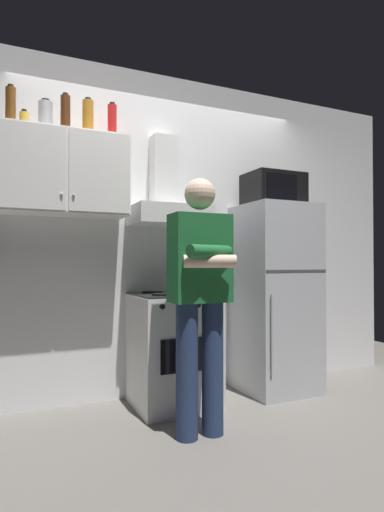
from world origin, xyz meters
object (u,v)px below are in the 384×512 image
microwave (273,190)px  bottle_spice_jar (24,119)px  bottle_canister_steel (45,117)px  bottle_beer_brown (11,106)px  bottle_soda_red (112,122)px  person_standing (200,294)px  stove_oven (173,349)px  refrigerator (275,297)px  bottle_liquor_amber (88,117)px  range_hood (167,201)px  bottle_rum_dark (65,114)px  upper_cabinet (65,174)px  cooking_pot (195,286)px

microwave → bottle_spice_jar: (-2.03, 0.09, 0.36)m
bottle_canister_steel → bottle_beer_brown: (-0.23, -0.08, 0.02)m
bottle_soda_red → person_standing: bearing=-62.0°
stove_oven → bottle_beer_brown: 2.10m
refrigerator → bottle_liquor_amber: (-1.59, 0.11, 1.38)m
range_hood → refrigerator: size_ratio=0.47×
person_standing → bottle_rum_dark: 1.66m
range_hood → microwave: bearing=-6.5°
stove_oven → bottle_liquor_amber: bottle_liquor_amber is taller
person_standing → upper_cabinet: bearing=135.7°
upper_cabinet → bottle_soda_red: 0.56m
stove_oven → bottle_canister_steel: (-0.93, 0.17, 1.73)m
stove_oven → bottle_soda_red: bottle_soda_red is taller
refrigerator → bottle_canister_steel: 2.33m
bottle_canister_steel → bottle_spice_jar: size_ratio=1.97×
stove_oven → bottle_beer_brown: bearing=175.5°
bottle_liquor_amber → bottle_soda_red: bearing=10.8°
cooking_pot → bottle_beer_brown: bottle_beer_brown is taller
upper_cabinet → bottle_spice_jar: size_ratio=7.39×
stove_oven → microwave: (0.95, 0.02, 1.31)m
bottle_canister_steel → bottle_soda_red: bearing=-3.3°
refrigerator → bottle_spice_jar: bottle_spice_jar is taller
upper_cabinet → stove_oven: bearing=-8.9°
refrigerator → cooking_pot: bearing=-171.7°
range_hood → person_standing: range_hood is taller
microwave → bottle_beer_brown: bottle_beer_brown is taller
microwave → bottle_canister_steel: (-1.88, 0.15, 0.42)m
microwave → bottle_liquor_amber: size_ratio=1.76×
cooking_pot → range_hood: bearing=117.9°
range_hood → bottle_canister_steel: bottle_canister_steel is taller
bottle_soda_red → refrigerator: bearing=-5.8°
refrigerator → bottle_soda_red: (-1.40, 0.14, 1.38)m
refrigerator → cooking_pot: 0.84m
range_hood → microwave: 0.97m
microwave → bottle_canister_steel: size_ratio=2.00×
range_hood → refrigerator: 1.25m
stove_oven → refrigerator: bearing=0.0°
upper_cabinet → bottle_liquor_amber: (0.16, -0.02, 0.43)m
range_hood → bottle_liquor_amber: size_ratio=2.74×
microwave → bottle_soda_red: size_ratio=1.70×
person_standing → bottle_rum_dark: bottle_rum_dark is taller
stove_oven → bottle_beer_brown: size_ratio=3.19×
person_standing → bottle_soda_red: (-0.40, 0.75, 1.28)m
upper_cabinet → microwave: upper_cabinet is taller
stove_oven → bottle_spice_jar: (-1.08, 0.11, 1.67)m
range_hood → bottle_beer_brown: 1.30m
stove_oven → person_standing: (-0.05, -0.61, 0.47)m
microwave → bottle_soda_red: bottle_soda_red is taller
bottle_liquor_amber → bottle_spice_jar: bearing=179.6°
microwave → cooking_pot: bearing=-170.4°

